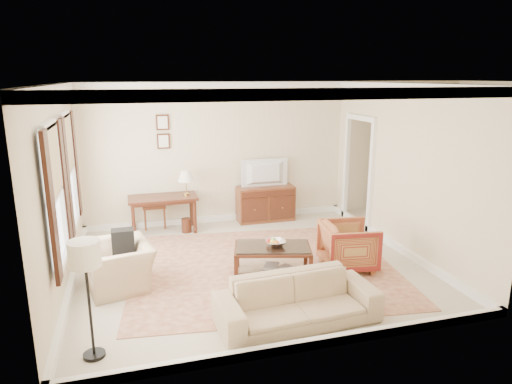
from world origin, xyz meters
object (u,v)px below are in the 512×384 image
tv (266,165)px  sofa (297,294)px  writing_desk (163,202)px  striped_armchair (348,244)px  club_armchair (119,258)px  coffee_table (273,253)px  sideboard (265,203)px

tv → sofa: tv is taller
sofa → writing_desk: bearing=104.9°
writing_desk → striped_armchair: (2.68, -2.61, -0.19)m
tv → striped_armchair: (0.53, -2.75, -0.80)m
club_armchair → sofa: bearing=39.7°
striped_armchair → sofa: (-1.38, -1.35, -0.02)m
writing_desk → sofa: 4.17m
coffee_table → sideboard: bearing=75.2°
writing_desk → tv: 2.24m
sofa → tv: bearing=75.0°
tv → sideboard: bearing=-90.0°
tv → club_armchair: tv is taller
sideboard → tv: 0.85m
coffee_table → sofa: (-0.13, -1.39, 0.02)m
striped_armchair → sideboard: bearing=18.8°
writing_desk → tv: tv is taller
coffee_table → striped_armchair: striped_armchair is taller
sideboard → coffee_table: bearing=-104.8°
writing_desk → tv: size_ratio=1.39×
sideboard → club_armchair: (-2.98, -2.46, 0.07)m
tv → striped_armchair: bearing=100.9°
writing_desk → sofa: (1.31, -3.95, -0.22)m
striped_armchair → tv: bearing=18.8°
tv → coffee_table: size_ratio=0.74×
coffee_table → club_armchair: club_armchair is taller
sofa → sideboard: bearing=75.0°
tv → club_armchair: (-2.98, -2.44, -0.78)m
tv → club_armchair: size_ratio=0.94×
club_armchair → sofa: (2.13, -1.66, -0.05)m
sideboard → tv: tv is taller
club_armchair → sideboard: bearing=117.2°
tv → sofa: 4.27m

